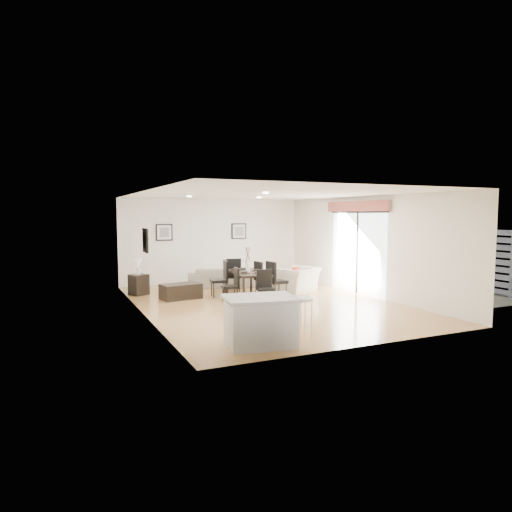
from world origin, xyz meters
name	(u,v)px	position (x,y,z in m)	size (l,w,h in m)	color
ground	(266,303)	(0.00, 0.00, 0.00)	(8.00, 8.00, 0.00)	#B28649
wall_back	(213,241)	(0.00, 4.00, 1.35)	(6.00, 0.04, 2.70)	white
wall_front	(370,266)	(0.00, -4.00, 1.35)	(6.00, 0.04, 2.70)	white
wall_left	(142,254)	(-3.00, 0.00, 1.35)	(0.04, 8.00, 2.70)	white
wall_right	(365,246)	(3.00, 0.00, 1.35)	(0.04, 8.00, 2.70)	white
ceiling	(266,194)	(0.00, 0.00, 2.70)	(6.00, 8.00, 0.02)	white
sofa	(221,277)	(-0.12, 2.90, 0.29)	(2.00, 0.78, 0.58)	gray
armchair	(297,280)	(1.47, 1.06, 0.36)	(1.10, 0.96, 0.71)	beige
courtyard_plant_a	(442,279)	(5.64, -0.22, 0.30)	(0.55, 0.47, 0.61)	#405D28
courtyard_plant_b	(398,272)	(5.69, 1.72, 0.30)	(0.33, 0.33, 0.60)	#405D28
dining_table	(248,274)	(-0.09, 0.93, 0.62)	(0.97, 1.73, 0.69)	black
dining_chair_wnear	(233,283)	(-0.68, 0.51, 0.49)	(0.44, 0.44, 0.87)	black
dining_chair_wfar	(222,277)	(-0.67, 1.33, 0.54)	(0.50, 0.50, 0.97)	black
dining_chair_enear	(274,278)	(0.49, 0.51, 0.55)	(0.49, 0.49, 0.98)	black
dining_chair_efar	(261,276)	(0.49, 1.34, 0.51)	(0.45, 0.45, 0.90)	black
dining_chair_head	(265,285)	(-0.08, -0.10, 0.48)	(0.46, 0.46, 0.86)	black
dining_chair_foot	(233,273)	(-0.11, 1.96, 0.54)	(0.51, 0.51, 0.96)	black
vase	(248,262)	(-0.09, 0.93, 0.95)	(0.81, 1.28, 0.67)	white
coffee_table	(181,291)	(-1.76, 1.48, 0.20)	(1.00, 0.60, 0.40)	black
side_table	(139,285)	(-2.66, 2.56, 0.28)	(0.42, 0.42, 0.57)	black
table_lamp	(138,264)	(-2.66, 2.56, 0.84)	(0.22, 0.22, 0.42)	white
cushion	(295,273)	(1.37, 0.96, 0.57)	(0.33, 0.10, 0.33)	#AD2816
kitchen_island	(260,321)	(-1.65, -3.23, 0.42)	(1.33, 1.10, 0.83)	silver
bar_stool	(303,304)	(-0.83, -3.23, 0.64)	(0.34, 0.34, 0.75)	white
framed_print_back_left	(164,232)	(-1.60, 3.97, 1.65)	(0.52, 0.04, 0.52)	black
framed_print_back_right	(239,231)	(0.90, 3.97, 1.65)	(0.52, 0.04, 0.52)	black
framed_print_left_wall	(145,240)	(-2.97, -0.20, 1.65)	(0.04, 0.52, 0.52)	black
sliding_door	(357,234)	(2.96, 0.30, 1.66)	(0.12, 2.70, 2.57)	white
courtyard	(428,255)	(6.16, 0.87, 0.92)	(6.00, 6.00, 2.00)	gray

